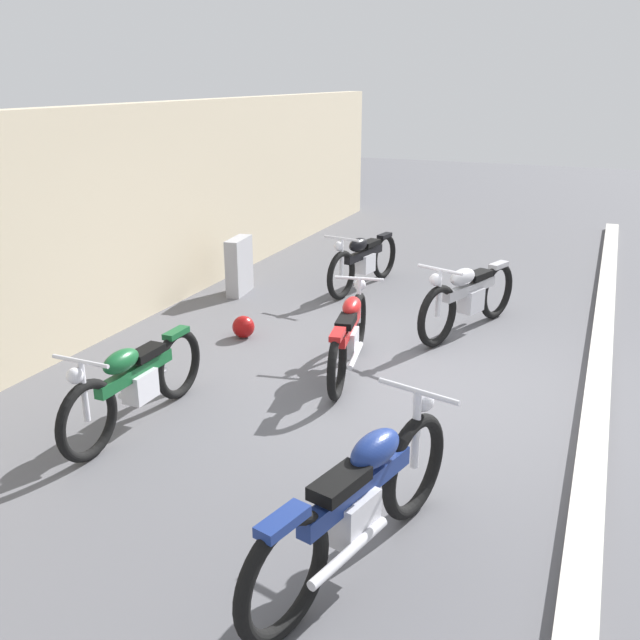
{
  "coord_description": "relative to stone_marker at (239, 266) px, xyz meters",
  "views": [
    {
      "loc": [
        -6.57,
        -1.69,
        3.02
      ],
      "look_at": [
        -0.08,
        1.02,
        0.55
      ],
      "focal_mm": 38.93,
      "sensor_mm": 36.0,
      "label": 1
    }
  ],
  "objects": [
    {
      "name": "ground_plane",
      "position": [
        -2.03,
        -3.17,
        -0.41
      ],
      "size": [
        40.0,
        40.0,
        0.0
      ],
      "primitive_type": "plane",
      "color": "#56565B"
    },
    {
      "name": "motorcycle_black",
      "position": [
        0.94,
        -1.59,
        0.02
      ],
      "size": [
        2.0,
        0.61,
        0.9
      ],
      "rotation": [
        0.0,
        0.0,
        2.97
      ],
      "color": "black",
      "rests_on": "ground_plane"
    },
    {
      "name": "motorcycle_silver",
      "position": [
        -0.35,
        -3.41,
        0.05
      ],
      "size": [
        2.03,
        0.93,
        0.96
      ],
      "rotation": [
        0.0,
        0.0,
        2.79
      ],
      "color": "black",
      "rests_on": "ground_plane"
    },
    {
      "name": "motorcycle_green",
      "position": [
        -3.99,
        -1.14,
        0.02
      ],
      "size": [
        2.0,
        0.56,
        0.89
      ],
      "rotation": [
        0.0,
        0.0,
        3.13
      ],
      "color": "black",
      "rests_on": "ground_plane"
    },
    {
      "name": "helmet",
      "position": [
        -1.61,
        -0.94,
        -0.28
      ],
      "size": [
        0.27,
        0.27,
        0.27
      ],
      "primitive_type": "sphere",
      "color": "maroon",
      "rests_on": "ground_plane"
    },
    {
      "name": "building_wall",
      "position": [
        -2.03,
        0.74,
        0.95
      ],
      "size": [
        18.0,
        0.3,
        2.72
      ],
      "primitive_type": "cube",
      "color": "beige",
      "rests_on": "ground_plane"
    },
    {
      "name": "stone_marker",
      "position": [
        0.0,
        0.0,
        0.0
      ],
      "size": [
        0.6,
        0.26,
        0.83
      ],
      "primitive_type": "cube",
      "rotation": [
        0.0,
        0.0,
        0.11
      ],
      "color": "#9E9EA3",
      "rests_on": "ground_plane"
    },
    {
      "name": "motorcycle_red",
      "position": [
        -2.1,
        -2.49,
        0.02
      ],
      "size": [
        1.97,
        0.64,
        0.89
      ],
      "rotation": [
        0.0,
        0.0,
        0.18
      ],
      "color": "black",
      "rests_on": "ground_plane"
    },
    {
      "name": "curb_strip",
      "position": [
        -2.03,
        -5.0,
        -0.35
      ],
      "size": [
        18.0,
        0.24,
        0.12
      ],
      "primitive_type": "cube",
      "color": "#B7B2A8",
      "rests_on": "ground_plane"
    },
    {
      "name": "motorcycle_blue",
      "position": [
        -5.03,
        -3.65,
        0.07
      ],
      "size": [
        2.19,
        0.81,
        1.0
      ],
      "rotation": [
        0.0,
        0.0,
        -0.25
      ],
      "color": "black",
      "rests_on": "ground_plane"
    }
  ]
}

